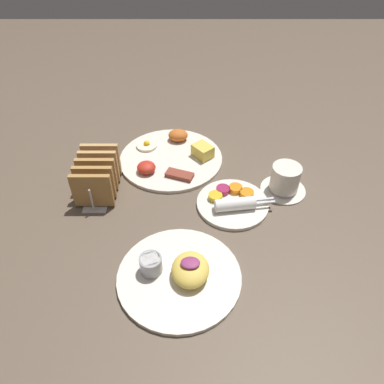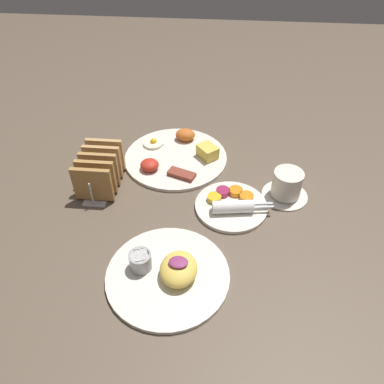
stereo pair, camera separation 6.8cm
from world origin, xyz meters
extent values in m
plane|color=brown|center=(0.00, 0.00, 0.00)|extent=(3.00, 3.00, 0.00)
cylinder|color=silver|center=(0.00, 0.22, 0.01)|extent=(0.30, 0.30, 0.01)
cube|color=#E5C64C|center=(0.09, 0.22, 0.03)|extent=(0.07, 0.07, 0.04)
ellipsoid|color=#C66023|center=(0.02, 0.31, 0.03)|extent=(0.06, 0.05, 0.03)
cylinder|color=#F4EACC|center=(-0.08, 0.27, 0.01)|extent=(0.06, 0.06, 0.01)
sphere|color=yellow|center=(-0.08, 0.27, 0.02)|extent=(0.02, 0.02, 0.02)
ellipsoid|color=red|center=(-0.07, 0.15, 0.02)|extent=(0.05, 0.05, 0.03)
cube|color=brown|center=(0.03, 0.13, 0.02)|extent=(0.08, 0.06, 0.01)
cylinder|color=silver|center=(0.17, 0.02, 0.01)|extent=(0.18, 0.18, 0.01)
cylinder|color=orange|center=(0.20, 0.05, 0.02)|extent=(0.04, 0.04, 0.01)
cylinder|color=orange|center=(0.18, 0.07, 0.02)|extent=(0.04, 0.04, 0.01)
cylinder|color=#99234C|center=(0.14, 0.06, 0.02)|extent=(0.04, 0.04, 0.01)
cylinder|color=gold|center=(0.12, 0.04, 0.02)|extent=(0.04, 0.04, 0.01)
cylinder|color=white|center=(0.17, 0.00, 0.03)|extent=(0.10, 0.05, 0.03)
cube|color=silver|center=(0.24, 0.02, 0.03)|extent=(0.05, 0.01, 0.00)
cube|color=silver|center=(0.24, 0.01, 0.03)|extent=(0.05, 0.01, 0.00)
cylinder|color=silver|center=(0.03, -0.20, 0.01)|extent=(0.26, 0.26, 0.01)
ellipsoid|color=#EAC651|center=(0.06, -0.20, 0.03)|extent=(0.08, 0.09, 0.04)
ellipsoid|color=#8C3366|center=(0.06, -0.20, 0.05)|extent=(0.04, 0.03, 0.01)
cylinder|color=#99999E|center=(-0.02, -0.19, 0.03)|extent=(0.05, 0.05, 0.04)
cylinder|color=white|center=(-0.02, -0.19, 0.05)|extent=(0.04, 0.04, 0.01)
cube|color=#B7B7BC|center=(-0.19, 0.08, 0.00)|extent=(0.06, 0.18, 0.01)
cube|color=#A77A41|center=(-0.19, 0.02, 0.05)|extent=(0.10, 0.01, 0.10)
cube|color=#AB7D45|center=(-0.19, 0.05, 0.05)|extent=(0.10, 0.01, 0.10)
cube|color=#AD8047|center=(-0.19, 0.08, 0.05)|extent=(0.10, 0.01, 0.10)
cube|color=tan|center=(-0.19, 0.12, 0.05)|extent=(0.10, 0.01, 0.10)
cube|color=tan|center=(-0.19, 0.15, 0.05)|extent=(0.10, 0.01, 0.10)
cylinder|color=#B7B7BC|center=(-0.19, 0.00, 0.04)|extent=(0.01, 0.01, 0.07)
cylinder|color=#B7B7BC|center=(-0.19, 0.17, 0.04)|extent=(0.01, 0.01, 0.07)
cylinder|color=silver|center=(0.31, 0.08, 0.00)|extent=(0.12, 0.12, 0.01)
cylinder|color=silver|center=(0.31, 0.08, 0.04)|extent=(0.08, 0.08, 0.07)
cylinder|color=#381E0F|center=(0.31, 0.08, 0.07)|extent=(0.06, 0.06, 0.01)
camera|label=1|loc=(0.06, -0.67, 0.67)|focal=35.00mm
camera|label=2|loc=(0.13, -0.67, 0.67)|focal=35.00mm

